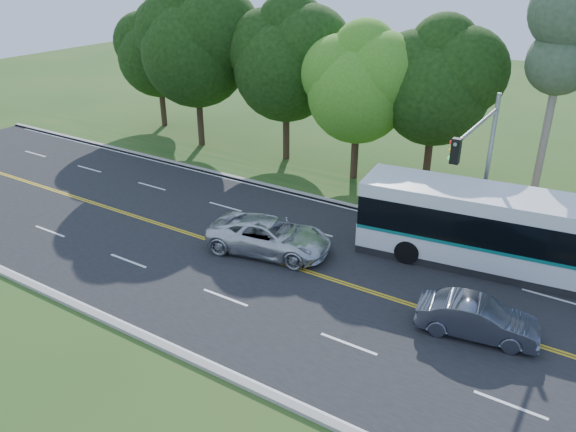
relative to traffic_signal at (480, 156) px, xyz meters
The scene contains 12 objects.
ground 9.65m from the traffic_signal, 140.23° to the right, with size 120.00×120.00×0.00m, color #25511B.
road 9.65m from the traffic_signal, 140.23° to the right, with size 60.00×14.00×0.02m, color black.
curb_north 8.15m from the traffic_signal, 164.96° to the left, with size 60.00×0.30×0.15m, color #A39D93.
curb_south 14.86m from the traffic_signal, 117.35° to the right, with size 60.00×0.30×0.15m, color #A39D93.
grass_verge 8.74m from the traffic_signal, 151.03° to the left, with size 60.00×4.00×0.10m, color #25511B.
lane_markings 9.71m from the traffic_signal, 140.63° to the right, with size 57.60×13.82×0.00m.
tree_row 13.61m from the traffic_signal, 150.00° to the left, with size 44.70×9.10×13.84m.
bougainvillea_hedge 4.86m from the traffic_signal, 75.94° to the left, with size 9.50×2.25×1.50m.
traffic_signal is the anchor object (origin of this frame).
transit_bus 3.64m from the traffic_signal, 15.71° to the right, with size 13.39×4.43×3.44m.
sedan 7.47m from the traffic_signal, 70.54° to the right, with size 1.47×4.23×1.39m, color #545966.
suv 9.80m from the traffic_signal, 148.12° to the right, with size 2.61×5.66×1.57m, color silver.
Camera 1 is at (11.75, -18.12, 12.50)m, focal length 35.00 mm.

